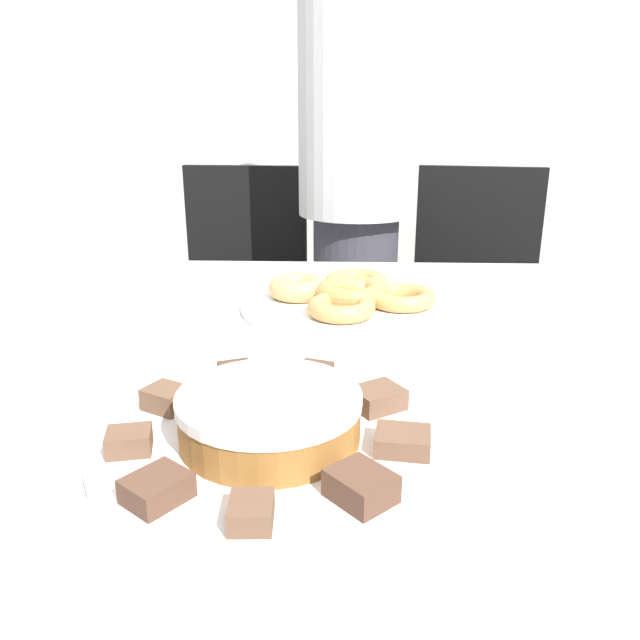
{
  "coord_description": "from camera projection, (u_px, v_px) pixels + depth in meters",
  "views": [
    {
      "loc": [
        0.07,
        -0.88,
        1.08
      ],
      "look_at": [
        0.04,
        -0.05,
        0.79
      ],
      "focal_mm": 35.0,
      "sensor_mm": 36.0,
      "label": 1
    }
  ],
  "objects": [
    {
      "name": "wall_back",
      "position": [
        325.0,
        43.0,
        2.31
      ],
      "size": [
        8.0,
        0.05,
        2.6
      ],
      "color": "silver",
      "rests_on": "ground_plane"
    },
    {
      "name": "table",
      "position": [
        293.0,
        389.0,
        0.97
      ],
      "size": [
        1.7,
        1.08,
        0.73
      ],
      "color": "silver",
      "rests_on": "ground_plane"
    },
    {
      "name": "person_standing",
      "position": [
        357.0,
        190.0,
        1.75
      ],
      "size": [
        0.33,
        0.33,
        1.61
      ],
      "color": "#383842",
      "rests_on": "ground_plane"
    },
    {
      "name": "office_chair_left",
      "position": [
        240.0,
        320.0,
        1.99
      ],
      "size": [
        0.46,
        0.46,
        0.9
      ],
      "rotation": [
        0.0,
        0.0,
        -0.06
      ],
      "color": "black",
      "rests_on": "ground_plane"
    },
    {
      "name": "office_chair_right",
      "position": [
        472.0,
        323.0,
        1.97
      ],
      "size": [
        0.51,
        0.51,
        0.9
      ],
      "rotation": [
        0.0,
        0.0,
        -0.16
      ],
      "color": "black",
      "rests_on": "ground_plane"
    },
    {
      "name": "plate_cake",
      "position": [
        268.0,
        442.0,
        0.66
      ],
      "size": [
        0.38,
        0.38,
        0.01
      ],
      "color": "white",
      "rests_on": "table"
    },
    {
      "name": "plate_donuts",
      "position": [
        351.0,
        305.0,
        1.12
      ],
      "size": [
        0.39,
        0.39,
        0.01
      ],
      "color": "white",
      "rests_on": "table"
    },
    {
      "name": "frosted_cake",
      "position": [
        267.0,
        416.0,
        0.65
      ],
      "size": [
        0.19,
        0.19,
        0.05
      ],
      "color": "#9E662D",
      "rests_on": "plate_cake"
    },
    {
      "name": "lamington_0",
      "position": [
        377.0,
        398.0,
        0.73
      ],
      "size": [
        0.07,
        0.07,
        0.02
      ],
      "rotation": [
        0.0,
        0.0,
        0.57
      ],
      "color": "brown",
      "rests_on": "plate_cake"
    },
    {
      "name": "lamington_1",
      "position": [
        314.0,
        376.0,
        0.78
      ],
      "size": [
        0.05,
        0.06,
        0.03
      ],
      "rotation": [
        0.0,
        0.0,
        1.27
      ],
      "color": "brown",
      "rests_on": "plate_cake"
    },
    {
      "name": "lamington_2",
      "position": [
        237.0,
        376.0,
        0.78
      ],
      "size": [
        0.05,
        0.06,
        0.03
      ],
      "rotation": [
        0.0,
        0.0,
        1.96
      ],
      "color": "#513828",
      "rests_on": "plate_cake"
    },
    {
      "name": "lamington_3",
      "position": [
        167.0,
        398.0,
        0.72
      ],
      "size": [
        0.06,
        0.06,
        0.03
      ],
      "rotation": [
        0.0,
        0.0,
        2.66
      ],
      "color": "brown",
      "rests_on": "plate_cake"
    },
    {
      "name": "lamington_4",
      "position": [
        129.0,
        441.0,
        0.63
      ],
      "size": [
        0.05,
        0.05,
        0.02
      ],
      "rotation": [
        0.0,
        0.0,
        3.36
      ],
      "color": "brown",
      "rests_on": "plate_cake"
    },
    {
      "name": "lamington_5",
      "position": [
        157.0,
        488.0,
        0.55
      ],
      "size": [
        0.07,
        0.07,
        0.02
      ],
      "rotation": [
        0.0,
        0.0,
        4.06
      ],
      "color": "brown",
      "rests_on": "plate_cake"
    },
    {
      "name": "lamington_6",
      "position": [
        256.0,
        512.0,
        0.52
      ],
      "size": [
        0.04,
        0.05,
        0.02
      ],
      "rotation": [
        0.0,
        0.0,
        4.76
      ],
      "color": "brown",
      "rests_on": "plate_cake"
    },
    {
      "name": "lamington_7",
      "position": [
        361.0,
        486.0,
        0.56
      ],
      "size": [
        0.07,
        0.07,
        0.03
      ],
      "rotation": [
        0.0,
        0.0,
        5.45
      ],
      "color": "brown",
      "rests_on": "plate_cake"
    },
    {
      "name": "lamington_8",
      "position": [
        403.0,
        441.0,
        0.64
      ],
      "size": [
        0.06,
        0.05,
        0.02
      ],
      "rotation": [
        0.0,
        0.0,
        6.15
      ],
      "color": "brown",
      "rests_on": "plate_cake"
    },
    {
      "name": "donut_0",
      "position": [
        351.0,
        292.0,
        1.11
      ],
      "size": [
        0.13,
        0.13,
        0.04
      ],
      "color": "#D18E4C",
      "rests_on": "plate_donuts"
    },
    {
      "name": "donut_1",
      "position": [
        356.0,
        283.0,
        1.18
      ],
      "size": [
        0.12,
        0.12,
        0.04
      ],
      "color": "tan",
      "rests_on": "plate_donuts"
    },
    {
      "name": "donut_2",
      "position": [
        298.0,
        287.0,
        1.14
      ],
      "size": [
        0.11,
        0.11,
        0.04
      ],
      "color": "#E5AD66",
      "rests_on": "plate_donuts"
    },
    {
      "name": "donut_3",
      "position": [
        341.0,
        307.0,
        1.04
      ],
      "size": [
        0.11,
        0.11,
        0.03
      ],
      "color": "tan",
      "rests_on": "plate_donuts"
    },
    {
      "name": "donut_4",
      "position": [
        401.0,
        297.0,
        1.1
      ],
      "size": [
        0.12,
        0.12,
        0.03
      ],
      "color": "tan",
      "rests_on": "plate_donuts"
    }
  ]
}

